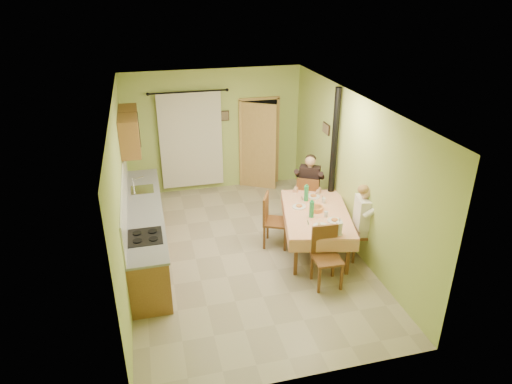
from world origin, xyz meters
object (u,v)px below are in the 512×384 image
object	(u,v)px
chair_right	(362,243)
dining_table	(315,230)
chair_far	(308,207)
stove_flue	(332,178)
chair_near	(326,269)
chair_left	(275,231)
man_far	(309,181)
man_right	(365,214)

from	to	relation	value
chair_right	dining_table	bearing A→B (deg)	65.68
chair_far	stove_flue	distance (m)	0.86
chair_near	stove_flue	world-z (taller)	stove_flue
chair_right	stove_flue	world-z (taller)	stove_flue
chair_left	man_far	size ratio (longest dim) A/B	0.72
stove_flue	chair_left	bearing A→B (deg)	-159.99
chair_left	man_far	xyz separation A→B (m)	(0.92, 0.76, 0.59)
chair_far	man_right	bearing A→B (deg)	-44.96
chair_near	stove_flue	size ratio (longest dim) A/B	0.36
chair_right	stove_flue	xyz separation A→B (m)	(-0.11, 1.26, 0.73)
chair_near	man_right	size ratio (longest dim) A/B	0.72
dining_table	man_far	world-z (taller)	man_far
man_far	chair_left	bearing A→B (deg)	-111.54
man_right	stove_flue	world-z (taller)	stove_flue
chair_right	stove_flue	size ratio (longest dim) A/B	0.35
chair_far	chair_left	xyz separation A→B (m)	(-0.91, -0.75, 0.00)
chair_right	man_right	size ratio (longest dim) A/B	0.70
man_far	stove_flue	xyz separation A→B (m)	(0.35, -0.30, 0.15)
man_far	man_right	bearing A→B (deg)	-45.33
chair_left	stove_flue	world-z (taller)	stove_flue
man_far	stove_flue	size ratio (longest dim) A/B	0.50
chair_left	stove_flue	bearing A→B (deg)	134.81
dining_table	chair_far	size ratio (longest dim) A/B	2.12
chair_far	stove_flue	bearing A→B (deg)	-10.21
man_right	stove_flue	size ratio (longest dim) A/B	0.50
chair_near	chair_right	distance (m)	1.09
man_right	stove_flue	distance (m)	1.27
dining_table	chair_near	bearing A→B (deg)	-88.11
dining_table	man_far	size ratio (longest dim) A/B	1.53
dining_table	man_right	xyz separation A→B (m)	(0.69, -0.48, 0.50)
chair_far	man_right	size ratio (longest dim) A/B	0.72
chair_right	man_right	distance (m)	0.59
chair_far	chair_right	bearing A→B (deg)	-44.51
dining_table	chair_left	distance (m)	0.74
chair_far	man_far	world-z (taller)	man_far
dining_table	chair_right	distance (m)	0.86
dining_table	chair_near	distance (m)	1.09
dining_table	man_far	distance (m)	1.21
chair_left	man_right	xyz separation A→B (m)	(1.36, -0.79, 0.59)
man_far	man_right	size ratio (longest dim) A/B	1.00
chair_far	chair_near	bearing A→B (deg)	-73.30
chair_far	chair_right	world-z (taller)	chair_far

